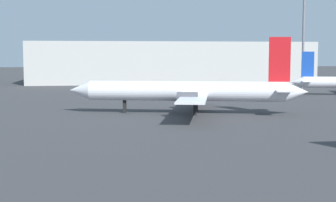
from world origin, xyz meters
TOP-DOWN VIEW (x-y plane):
  - airplane_distant at (10.46, 48.31)m, footprint 30.70×25.41m
  - light_mast_right at (40.51, 82.69)m, footprint 2.40×0.50m
  - terminal_building at (18.24, 123.53)m, footprint 75.89×27.90m

SIDE VIEW (x-z plane):
  - airplane_distant at x=10.46m, z-range -1.97..7.91m
  - terminal_building at x=18.24m, z-range 0.00..11.06m
  - light_mast_right at x=40.51m, z-range 1.30..24.71m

